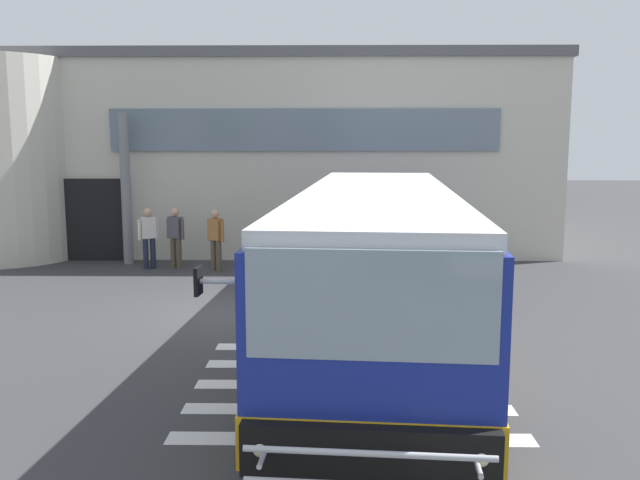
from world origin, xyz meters
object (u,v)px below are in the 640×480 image
at_px(entry_support_column, 126,189).
at_px(bus_main_foreground, 377,267).
at_px(passenger_by_doorway, 176,235).
at_px(passenger_at_curb_edge, 216,237).
at_px(passenger_near_column, 149,235).
at_px(safety_bollard_yellow, 392,260).

relative_size(entry_support_column, bus_main_foreground, 0.36).
bearing_deg(passenger_by_doorway, passenger_at_curb_edge, -18.61).
height_order(passenger_near_column, safety_bollard_yellow, passenger_near_column).
xyz_separation_m(entry_support_column, bus_main_foreground, (6.60, -7.37, -0.80)).
distance_m(bus_main_foreground, passenger_near_column, 8.82).
xyz_separation_m(passenger_near_column, passenger_at_curb_edge, (1.89, -0.30, 0.00)).
xyz_separation_m(bus_main_foreground, passenger_near_column, (-5.80, 6.63, -0.41)).
distance_m(entry_support_column, passenger_near_column, 1.63).
xyz_separation_m(passenger_by_doorway, passenger_at_curb_edge, (1.18, -0.40, 0.00)).
bearing_deg(passenger_at_curb_edge, passenger_by_doorway, 161.39).
bearing_deg(safety_bollard_yellow, passenger_near_column, 170.86).
relative_size(bus_main_foreground, passenger_at_curb_edge, 7.11).
relative_size(entry_support_column, passenger_near_column, 2.55).
xyz_separation_m(entry_support_column, passenger_near_column, (0.80, -0.74, -1.21)).
height_order(bus_main_foreground, passenger_near_column, bus_main_foreground).
height_order(bus_main_foreground, passenger_by_doorway, bus_main_foreground).
distance_m(passenger_by_doorway, safety_bollard_yellow, 6.00).
bearing_deg(passenger_by_doorway, safety_bollard_yellow, -11.16).
relative_size(passenger_near_column, passenger_by_doorway, 1.00).
distance_m(passenger_near_column, passenger_at_curb_edge, 1.92).
bearing_deg(bus_main_foreground, passenger_by_doorway, 127.07).
distance_m(passenger_near_column, passenger_by_doorway, 0.72).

